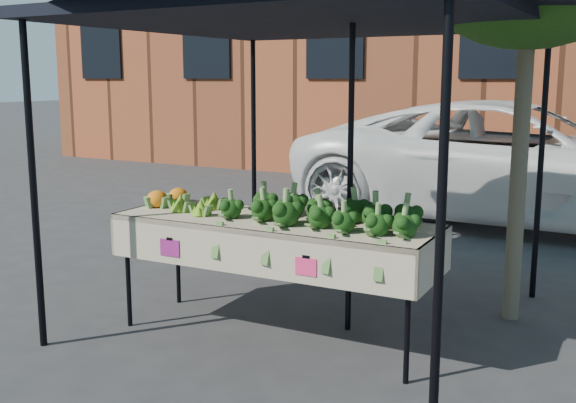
% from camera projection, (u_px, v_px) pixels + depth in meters
% --- Properties ---
extents(ground, '(90.00, 90.00, 0.00)m').
position_uv_depth(ground, '(296.00, 347.00, 4.96)').
color(ground, '#2C2C2E').
extents(table, '(2.42, 0.87, 0.90)m').
position_uv_depth(table, '(275.00, 279.00, 5.07)').
color(table, beige).
rests_on(table, ground).
extents(canopy, '(3.16, 3.16, 2.74)m').
position_uv_depth(canopy, '(313.00, 149.00, 5.29)').
color(canopy, black).
rests_on(canopy, ground).
extents(broccoli_heap, '(1.51, 0.54, 0.23)m').
position_uv_depth(broccoli_heap, '(321.00, 208.00, 4.82)').
color(broccoli_heap, black).
rests_on(broccoli_heap, table).
extents(romanesco_cluster, '(0.41, 0.45, 0.18)m').
position_uv_depth(romanesco_cluster, '(199.00, 200.00, 5.28)').
color(romanesco_cluster, '#6BA723').
rests_on(romanesco_cluster, table).
extents(cauliflower_pair, '(0.21, 0.41, 0.16)m').
position_uv_depth(cauliflower_pair, '(168.00, 196.00, 5.53)').
color(cauliflower_pair, orange).
rests_on(cauliflower_pair, table).
extents(street_tree, '(1.89, 1.89, 3.73)m').
position_uv_depth(street_tree, '(524.00, 85.00, 5.23)').
color(street_tree, '#1E4C14').
rests_on(street_tree, ground).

